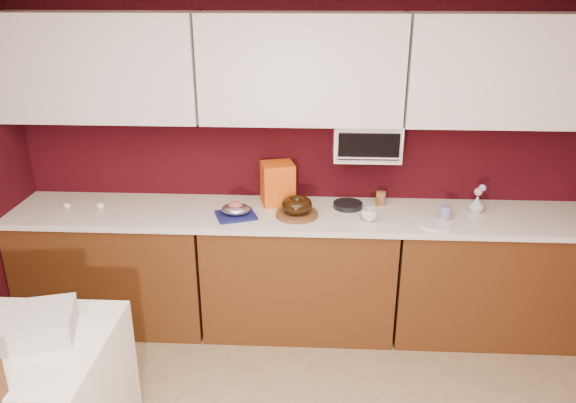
% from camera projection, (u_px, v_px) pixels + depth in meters
% --- Properties ---
extents(wall_back, '(4.00, 0.02, 2.50)m').
position_uv_depth(wall_back, '(301.00, 151.00, 4.01)').
color(wall_back, '#36070C').
rests_on(wall_back, floor).
extents(base_cabinet_left, '(1.31, 0.58, 0.86)m').
position_uv_depth(base_cabinet_left, '(116.00, 268.00, 4.09)').
color(base_cabinet_left, '#522B10').
rests_on(base_cabinet_left, floor).
extents(base_cabinet_center, '(1.31, 0.58, 0.86)m').
position_uv_depth(base_cabinet_center, '(299.00, 273.00, 4.02)').
color(base_cabinet_center, '#522B10').
rests_on(base_cabinet_center, floor).
extents(base_cabinet_right, '(1.31, 0.58, 0.86)m').
position_uv_depth(base_cabinet_right, '(487.00, 278.00, 3.96)').
color(base_cabinet_right, '#522B10').
rests_on(base_cabinet_right, floor).
extents(countertop, '(4.00, 0.62, 0.04)m').
position_uv_depth(countertop, '(299.00, 215.00, 3.86)').
color(countertop, silver).
rests_on(countertop, base_cabinet_center).
extents(upper_cabinet_left, '(1.31, 0.33, 0.70)m').
position_uv_depth(upper_cabinet_left, '(99.00, 67.00, 3.70)').
color(upper_cabinet_left, white).
rests_on(upper_cabinet_left, wall_back).
extents(upper_cabinet_center, '(1.31, 0.33, 0.70)m').
position_uv_depth(upper_cabinet_center, '(301.00, 69.00, 3.63)').
color(upper_cabinet_center, white).
rests_on(upper_cabinet_center, wall_back).
extents(upper_cabinet_right, '(1.31, 0.33, 0.70)m').
position_uv_depth(upper_cabinet_right, '(510.00, 71.00, 3.57)').
color(upper_cabinet_right, white).
rests_on(upper_cabinet_right, wall_back).
extents(toaster_oven, '(0.45, 0.30, 0.25)m').
position_uv_depth(toaster_oven, '(367.00, 140.00, 3.81)').
color(toaster_oven, white).
rests_on(toaster_oven, upper_cabinet_center).
extents(toaster_oven_door, '(0.40, 0.02, 0.18)m').
position_uv_depth(toaster_oven_door, '(369.00, 147.00, 3.66)').
color(toaster_oven_door, black).
rests_on(toaster_oven_door, toaster_oven).
extents(toaster_oven_handle, '(0.42, 0.02, 0.02)m').
position_uv_depth(toaster_oven_handle, '(368.00, 158.00, 3.67)').
color(toaster_oven_handle, silver).
rests_on(toaster_oven_handle, toaster_oven).
extents(dining_table, '(1.00, 0.80, 0.75)m').
position_uv_depth(dining_table, '(17.00, 403.00, 2.87)').
color(dining_table, white).
rests_on(dining_table, floor).
extents(cake_base, '(0.34, 0.34, 0.03)m').
position_uv_depth(cake_base, '(297.00, 214.00, 3.79)').
color(cake_base, brown).
rests_on(cake_base, countertop).
extents(bundt_cake, '(0.23, 0.23, 0.08)m').
position_uv_depth(bundt_cake, '(297.00, 205.00, 3.76)').
color(bundt_cake, black).
rests_on(bundt_cake, cake_base).
extents(navy_towel, '(0.31, 0.29, 0.02)m').
position_uv_depth(navy_towel, '(236.00, 215.00, 3.78)').
color(navy_towel, navy).
rests_on(navy_towel, countertop).
extents(foil_ham_nest, '(0.21, 0.19, 0.07)m').
position_uv_depth(foil_ham_nest, '(236.00, 209.00, 3.76)').
color(foil_ham_nest, white).
rests_on(foil_ham_nest, navy_towel).
extents(roasted_ham, '(0.10, 0.09, 0.06)m').
position_uv_depth(roasted_ham, '(236.00, 206.00, 3.76)').
color(roasted_ham, '#BE5B56').
rests_on(roasted_ham, foil_ham_nest).
extents(pandoro_box, '(0.26, 0.25, 0.30)m').
position_uv_depth(pandoro_box, '(278.00, 184.00, 3.96)').
color(pandoro_box, red).
rests_on(pandoro_box, countertop).
extents(dark_pan, '(0.25, 0.25, 0.04)m').
position_uv_depth(dark_pan, '(348.00, 205.00, 3.93)').
color(dark_pan, black).
rests_on(dark_pan, countertop).
extents(coffee_mug, '(0.13, 0.13, 0.10)m').
position_uv_depth(coffee_mug, '(369.00, 214.00, 3.70)').
color(coffee_mug, silver).
rests_on(coffee_mug, countertop).
extents(blue_jar, '(0.08, 0.08, 0.09)m').
position_uv_depth(blue_jar, '(446.00, 212.00, 3.74)').
color(blue_jar, navy).
rests_on(blue_jar, countertop).
extents(flower_vase, '(0.11, 0.11, 0.13)m').
position_uv_depth(flower_vase, '(477.00, 203.00, 3.84)').
color(flower_vase, '#AEB7C5').
rests_on(flower_vase, countertop).
extents(flower_pink, '(0.05, 0.05, 0.05)m').
position_uv_depth(flower_pink, '(478.00, 192.00, 3.81)').
color(flower_pink, pink).
rests_on(flower_pink, flower_vase).
extents(flower_blue, '(0.05, 0.05, 0.05)m').
position_uv_depth(flower_blue, '(482.00, 188.00, 3.81)').
color(flower_blue, '#8FA8E6').
rests_on(flower_blue, flower_vase).
extents(china_plate, '(0.28, 0.28, 0.01)m').
position_uv_depth(china_plate, '(436.00, 225.00, 3.65)').
color(china_plate, white).
rests_on(china_plate, countertop).
extents(amber_bottle, '(0.04, 0.04, 0.11)m').
position_uv_depth(amber_bottle, '(378.00, 198.00, 3.95)').
color(amber_bottle, brown).
rests_on(amber_bottle, countertop).
extents(paper_cup, '(0.08, 0.08, 0.10)m').
position_uv_depth(paper_cup, '(381.00, 198.00, 3.97)').
color(paper_cup, brown).
rests_on(paper_cup, countertop).
extents(egg_left, '(0.07, 0.06, 0.04)m').
position_uv_depth(egg_left, '(67.00, 206.00, 3.91)').
color(egg_left, silver).
rests_on(egg_left, countertop).
extents(egg_right, '(0.06, 0.05, 0.05)m').
position_uv_depth(egg_right, '(100.00, 206.00, 3.90)').
color(egg_right, silver).
rests_on(egg_right, countertop).
extents(newspaper_stack, '(0.45, 0.41, 0.13)m').
position_uv_depth(newspaper_stack, '(33.00, 325.00, 2.75)').
color(newspaper_stack, silver).
rests_on(newspaper_stack, dining_table).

